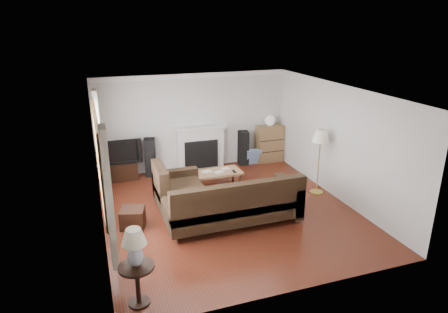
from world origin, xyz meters
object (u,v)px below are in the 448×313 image
object	(u,v)px
bookshelf	(269,144)
sectional_sofa	(233,201)
tv_stand	(119,171)
side_table	(138,285)
coffee_table	(218,180)
floor_lamp	(319,162)

from	to	relation	value
bookshelf	sectional_sofa	distance (m)	3.73
sectional_sofa	bookshelf	bearing A→B (deg)	53.96
tv_stand	side_table	distance (m)	4.78
bookshelf	tv_stand	bearing A→B (deg)	-179.58
coffee_table	floor_lamp	size ratio (longest dim) A/B	0.73
floor_lamp	bookshelf	bearing A→B (deg)	93.01
sectional_sofa	floor_lamp	distance (m)	2.44
tv_stand	coffee_table	distance (m)	2.51
sectional_sofa	floor_lamp	world-z (taller)	floor_lamp
bookshelf	side_table	xyz separation A→B (m)	(-4.25, -4.80, -0.20)
sectional_sofa	floor_lamp	xyz separation A→B (m)	(2.32, 0.70, 0.29)
floor_lamp	side_table	bearing A→B (deg)	-150.32
tv_stand	floor_lamp	size ratio (longest dim) A/B	0.59
floor_lamp	side_table	world-z (taller)	floor_lamp
tv_stand	side_table	xyz separation A→B (m)	(-0.16, -4.77, 0.09)
coffee_table	sectional_sofa	bearing A→B (deg)	-99.63
sectional_sofa	coffee_table	bearing A→B (deg)	81.53
tv_stand	floor_lamp	bearing A→B (deg)	-28.50
bookshelf	coffee_table	xyz separation A→B (m)	(-1.95, -1.34, -0.30)
tv_stand	bookshelf	size ratio (longest dim) A/B	0.86
tv_stand	bookshelf	bearing A→B (deg)	0.42
sectional_sofa	floor_lamp	bearing A→B (deg)	16.90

